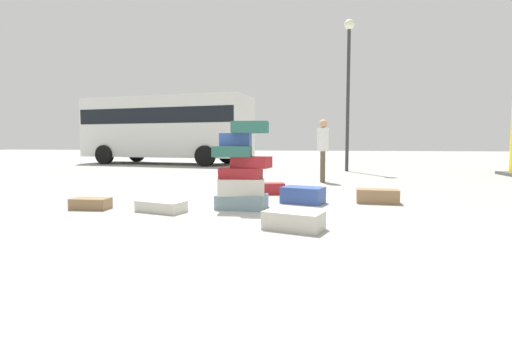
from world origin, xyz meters
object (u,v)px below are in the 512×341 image
suitcase_brown_right_side (377,196)px  suitcase_tower (242,172)px  parked_bus (167,126)px  suitcase_cream_upright_blue (294,220)px  suitcase_navy_foreground_near (303,195)px  suitcase_brown_left_side (91,204)px  suitcase_cream_foreground_far (161,206)px  lamp_post (348,71)px  person_bearded_onlooker (323,145)px  suitcase_maroon_behind_tower (271,189)px

suitcase_brown_right_side → suitcase_tower: bearing=-154.7°
suitcase_brown_right_side → parked_bus: parked_bus is taller
suitcase_cream_upright_blue → suitcase_navy_foreground_near: bearing=107.4°
parked_bus → suitcase_cream_upright_blue: bearing=-52.7°
suitcase_tower → suitcase_brown_left_side: suitcase_tower is taller
suitcase_cream_foreground_far → lamp_post: bearing=85.1°
lamp_post → person_bearded_onlooker: bearing=-102.8°
person_bearded_onlooker → suitcase_brown_right_side: bearing=12.6°
suitcase_cream_foreground_far → person_bearded_onlooker: (2.47, 4.78, 0.90)m
parked_bus → suitcase_navy_foreground_near: bearing=-48.3°
suitcase_brown_right_side → lamp_post: (-0.02, 7.31, 3.44)m
suitcase_maroon_behind_tower → suitcase_cream_foreground_far: size_ratio=0.77×
suitcase_maroon_behind_tower → parked_bus: parked_bus is taller
suitcase_cream_foreground_far → suitcase_brown_left_side: 1.20m
suitcase_maroon_behind_tower → lamp_post: lamp_post is taller
suitcase_navy_foreground_near → suitcase_brown_left_side: 3.50m
suitcase_tower → lamp_post: 9.00m
suitcase_navy_foreground_near → suitcase_maroon_behind_tower: bearing=142.0°
suitcase_maroon_behind_tower → lamp_post: bearing=60.1°
suitcase_tower → suitcase_brown_left_side: size_ratio=2.37×
suitcase_tower → suitcase_cream_upright_blue: 1.71m
suitcase_brown_right_side → person_bearded_onlooker: person_bearded_onlooker is taller
suitcase_brown_right_side → parked_bus: 13.64m
suitcase_tower → suitcase_cream_upright_blue: bearing=-56.1°
person_bearded_onlooker → parked_bus: bearing=-137.6°
suitcase_brown_right_side → suitcase_navy_foreground_near: size_ratio=1.01×
suitcase_cream_foreground_far → parked_bus: bearing=128.1°
suitcase_cream_upright_blue → lamp_post: size_ratio=0.13×
parked_bus → suitcase_cream_foreground_far: bearing=-58.9°
suitcase_cream_foreground_far → lamp_post: size_ratio=0.14×
suitcase_cream_foreground_far → suitcase_brown_left_side: size_ratio=1.25×
suitcase_navy_foreground_near → suitcase_cream_upright_blue: bearing=-72.9°
suitcase_brown_left_side → person_bearded_onlooker: 6.06m
suitcase_tower → suitcase_brown_right_side: 2.45m
suitcase_cream_upright_blue → person_bearded_onlooker: person_bearded_onlooker is taller
lamp_post → suitcase_cream_foreground_far: bearing=-111.1°
suitcase_tower → lamp_post: size_ratio=0.26×
person_bearded_onlooker → lamp_post: lamp_post is taller
suitcase_cream_upright_blue → suitcase_brown_left_side: size_ratio=1.19×
suitcase_brown_left_side → parked_bus: parked_bus is taller
suitcase_cream_foreground_far → suitcase_cream_upright_blue: size_ratio=1.05×
suitcase_tower → suitcase_navy_foreground_near: 1.24m
suitcase_cream_foreground_far → lamp_post: 9.97m
suitcase_navy_foreground_near → parked_bus: size_ratio=0.08×
suitcase_tower → suitcase_cream_upright_blue: suitcase_tower is taller
suitcase_maroon_behind_tower → suitcase_brown_left_side: suitcase_maroon_behind_tower is taller
suitcase_cream_foreground_far → suitcase_cream_upright_blue: bearing=-6.1°
suitcase_maroon_behind_tower → suitcase_brown_left_side: bearing=-153.4°
suitcase_tower → suitcase_cream_foreground_far: 1.36m
suitcase_cream_foreground_far → suitcase_brown_left_side: (-1.20, 0.04, 0.00)m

